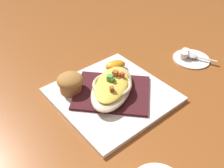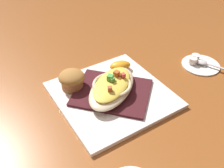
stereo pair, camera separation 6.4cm
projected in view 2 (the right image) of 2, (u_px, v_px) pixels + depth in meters
ground_plane at (112, 96)px, 0.66m from camera, size 2.60×2.60×0.00m
square_plate at (112, 95)px, 0.66m from camera, size 0.28×0.28×0.01m
folded_napkin at (112, 92)px, 0.66m from camera, size 0.24×0.24×0.01m
gratin_dish at (112, 86)px, 0.64m from camera, size 0.20×0.18×0.05m
muffin at (72, 79)px, 0.66m from camera, size 0.07×0.07×0.05m
orange_garnish at (120, 66)px, 0.73m from camera, size 0.07×0.07×0.03m
creamer_saucer at (201, 64)px, 0.77m from camera, size 0.11×0.11×0.01m
spoon at (203, 62)px, 0.76m from camera, size 0.05×0.09×0.01m
creamer_cup_0 at (195, 57)px, 0.78m from camera, size 0.02×0.02×0.02m
creamer_cup_1 at (193, 60)px, 0.76m from camera, size 0.02×0.02×0.02m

